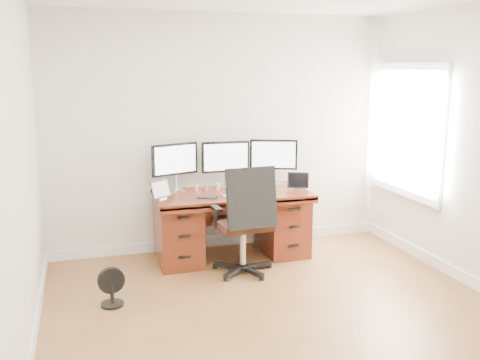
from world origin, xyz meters
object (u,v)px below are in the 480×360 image
object	(u,v)px
floor_fan	(112,288)
keyboard	(237,195)
office_chair	(245,239)
monitor_center	(226,159)
desk	(231,222)

from	to	relation	value
floor_fan	keyboard	bearing A→B (deg)	22.74
office_chair	monitor_center	world-z (taller)	monitor_center
desk	office_chair	xyz separation A→B (m)	(-0.01, -0.54, -0.02)
desk	keyboard	world-z (taller)	keyboard
desk	monitor_center	size ratio (longest dim) A/B	3.09
monitor_center	floor_fan	bearing A→B (deg)	-137.95
desk	keyboard	size ratio (longest dim) A/B	5.68
office_chair	keyboard	bearing A→B (deg)	82.39
desk	keyboard	bearing A→B (deg)	-86.76
floor_fan	keyboard	distance (m)	1.67
floor_fan	monitor_center	bearing A→B (deg)	35.11
monitor_center	keyboard	world-z (taller)	monitor_center
monitor_center	desk	bearing A→B (deg)	-88.24
floor_fan	keyboard	size ratio (longest dim) A/B	1.18
desk	monitor_center	distance (m)	0.72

